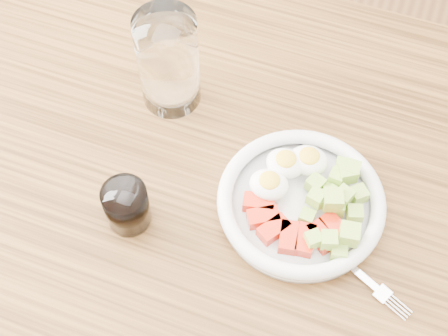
# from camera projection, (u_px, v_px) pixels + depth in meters

# --- Properties ---
(ground) EXTENTS (4.00, 4.00, 0.00)m
(ground) POSITION_uv_depth(u_px,v_px,m) (226.00, 332.00, 1.61)
(ground) COLOR brown
(ground) RESTS_ON ground
(dining_table) EXTENTS (1.50, 0.90, 0.77)m
(dining_table) POSITION_uv_depth(u_px,v_px,m) (228.00, 215.00, 1.04)
(dining_table) COLOR brown
(dining_table) RESTS_ON ground
(bowl) EXTENTS (0.25, 0.25, 0.06)m
(bowl) POSITION_uv_depth(u_px,v_px,m) (302.00, 200.00, 0.92)
(bowl) COLOR white
(bowl) RESTS_ON dining_table
(fork) EXTENTS (0.19, 0.10, 0.01)m
(fork) POSITION_uv_depth(u_px,v_px,m) (336.00, 254.00, 0.89)
(fork) COLOR black
(fork) RESTS_ON dining_table
(water_glass) EXTENTS (0.10, 0.10, 0.17)m
(water_glass) POSITION_uv_depth(u_px,v_px,m) (168.00, 62.00, 0.97)
(water_glass) COLOR white
(water_glass) RESTS_ON dining_table
(coffee_glass) EXTENTS (0.07, 0.07, 0.08)m
(coffee_glass) POSITION_uv_depth(u_px,v_px,m) (127.00, 206.00, 0.89)
(coffee_glass) COLOR white
(coffee_glass) RESTS_ON dining_table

